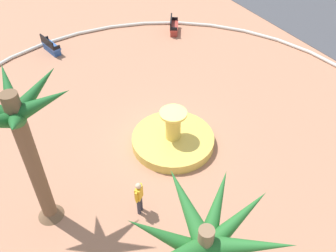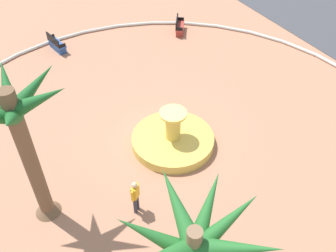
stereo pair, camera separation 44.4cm
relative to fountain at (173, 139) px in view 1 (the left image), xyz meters
name	(u,v)px [view 1 (the left image)]	position (x,y,z in m)	size (l,w,h in m)	color
ground_plane	(166,141)	(-0.30, -0.20, -0.29)	(80.00, 80.00, 0.00)	tan
plaza_curb	(166,140)	(-0.30, -0.20, -0.19)	(23.99, 23.99, 0.20)	silver
fountain	(173,139)	(0.00, 0.00, 0.00)	(3.74, 3.74, 1.88)	gold
palm_tree_near_fountain	(23,134)	(1.00, -5.97, 3.91)	(3.58, 3.42, 6.00)	brown
palm_tree_by_curb	(205,248)	(6.75, -3.12, 3.42)	(4.12, 4.15, 4.77)	#8E6B4C
bench_east	(51,47)	(-10.86, -2.38, 0.06)	(1.67, 0.81, 1.00)	#335BA8
bench_north	(174,27)	(-9.31, 5.56, 0.06)	(1.62, 1.29, 1.00)	#B73D33
person_pedestrian_stroll	(139,196)	(2.55, -2.97, 0.62)	(0.38, 0.42, 1.62)	#33333D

